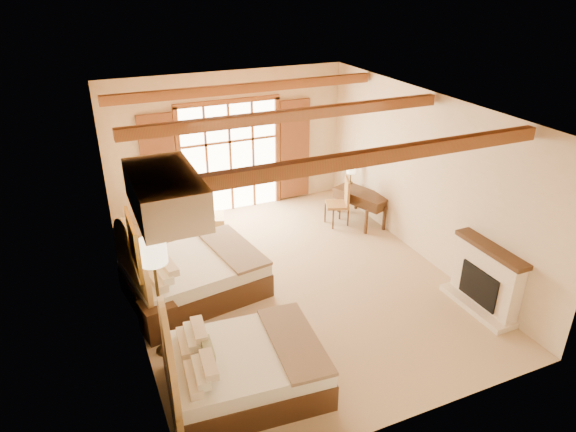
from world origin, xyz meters
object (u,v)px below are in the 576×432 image
bed_near (234,367)px  bed_far (185,273)px  nightstand (158,319)px  desk (361,205)px  armchair (164,222)px

bed_near → bed_far: bearing=96.4°
nightstand → desk: (4.94, 2.22, 0.08)m
bed_far → nightstand: (-0.64, -0.90, -0.15)m
bed_far → armchair: bearing=79.0°
nightstand → armchair: size_ratio=0.71×
bed_near → desk: bed_near is taller
nightstand → armchair: 3.22m
bed_near → armchair: (0.02, 4.75, -0.04)m
armchair → desk: 4.31m
bed_near → desk: size_ratio=1.56×
bed_near → desk: (4.24, 3.84, -0.04)m
bed_far → nightstand: 1.11m
nightstand → desk: bearing=13.4°
nightstand → armchair: bearing=66.1°
bed_far → desk: (4.30, 1.33, -0.07)m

